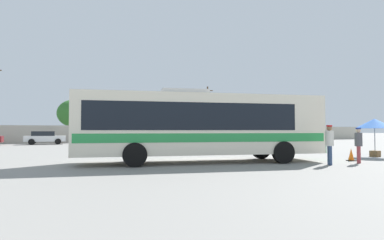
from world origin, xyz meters
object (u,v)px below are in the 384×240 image
at_px(parked_car_third_red, 103,137).
at_px(roadside_tree_midright, 118,116).
at_px(passenger_waiting_on_apron, 359,143).
at_px(traffic_cone_on_apron, 351,155).
at_px(vendor_umbrella_near_gate_blue, 375,124).
at_px(attendant_by_bus_door, 330,142).
at_px(parked_car_second_white, 45,137).
at_px(coach_bus_cream_green, 199,124).
at_px(roadside_tree_midleft, 74,113).
at_px(utility_pole_far, 208,112).

bearing_deg(parked_car_third_red, roadside_tree_midright, 71.49).
xyz_separation_m(passenger_waiting_on_apron, parked_car_third_red, (-9.81, 26.10, -0.18)).
height_order(parked_car_third_red, traffic_cone_on_apron, parked_car_third_red).
relative_size(passenger_waiting_on_apron, vendor_umbrella_near_gate_blue, 0.75).
relative_size(attendant_by_bus_door, parked_car_third_red, 0.43).
xyz_separation_m(parked_car_second_white, traffic_cone_on_apron, (16.56, -25.48, -0.46)).
xyz_separation_m(coach_bus_cream_green, traffic_cone_on_apron, (7.54, -2.00, -1.56)).
bearing_deg(attendant_by_bus_door, parked_car_second_white, 118.06).
height_order(attendant_by_bus_door, vendor_umbrella_near_gate_blue, vendor_umbrella_near_gate_blue).
xyz_separation_m(attendant_by_bus_door, parked_car_second_white, (-14.13, 26.51, -0.25)).
relative_size(roadside_tree_midleft, roadside_tree_midright, 1.10).
xyz_separation_m(attendant_by_bus_door, vendor_umbrella_near_gate_blue, (5.76, 2.35, 0.89)).
distance_m(coach_bus_cream_green, attendant_by_bus_door, 6.00).
relative_size(vendor_umbrella_near_gate_blue, utility_pole_far, 0.27).
xyz_separation_m(parked_car_third_red, roadside_tree_midleft, (-3.32, 8.56, 3.12)).
bearing_deg(attendant_by_bus_door, roadside_tree_midright, 99.10).
relative_size(vendor_umbrella_near_gate_blue, traffic_cone_on_apron, 3.51).
relative_size(attendant_by_bus_door, roadside_tree_midright, 0.34).
distance_m(utility_pole_far, traffic_cone_on_apron, 32.51).
xyz_separation_m(coach_bus_cream_green, roadside_tree_midleft, (-6.18, 31.71, 2.04)).
xyz_separation_m(vendor_umbrella_near_gate_blue, utility_pole_far, (2.41, 30.41, 2.46)).
bearing_deg(parked_car_third_red, utility_pole_far, 22.19).
relative_size(passenger_waiting_on_apron, roadside_tree_midright, 0.32).
xyz_separation_m(vendor_umbrella_near_gate_blue, roadside_tree_midright, (-11.18, 31.47, 1.69)).
bearing_deg(roadside_tree_midleft, attendant_by_bus_door, -71.99).
height_order(attendant_by_bus_door, parked_car_second_white, attendant_by_bus_door).
distance_m(roadside_tree_midleft, roadside_tree_midright, 5.96).
relative_size(utility_pole_far, roadside_tree_midleft, 1.44).
distance_m(passenger_waiting_on_apron, vendor_umbrella_near_gate_blue, 4.63).
bearing_deg(attendant_by_bus_door, utility_pole_far, 76.00).
relative_size(parked_car_second_white, utility_pole_far, 0.50).
bearing_deg(traffic_cone_on_apron, parked_car_third_red, 112.46).
distance_m(parked_car_third_red, traffic_cone_on_apron, 27.22).
bearing_deg(roadside_tree_midleft, parked_car_second_white, -109.04).
bearing_deg(roadside_tree_midleft, parked_car_third_red, -68.80).
bearing_deg(coach_bus_cream_green, roadside_tree_midleft, 101.03).
relative_size(passenger_waiting_on_apron, utility_pole_far, 0.20).
height_order(attendant_by_bus_door, roadside_tree_midleft, roadside_tree_midleft).
bearing_deg(parked_car_third_red, passenger_waiting_on_apron, -69.40).
bearing_deg(vendor_umbrella_near_gate_blue, attendant_by_bus_door, -157.78).
bearing_deg(passenger_waiting_on_apron, roadside_tree_midright, 102.13).
distance_m(coach_bus_cream_green, vendor_umbrella_near_gate_blue, 10.89).
bearing_deg(passenger_waiting_on_apron, traffic_cone_on_apron, 58.52).
bearing_deg(vendor_umbrella_near_gate_blue, coach_bus_cream_green, 176.45).
height_order(coach_bus_cream_green, passenger_waiting_on_apron, coach_bus_cream_green).
bearing_deg(vendor_umbrella_near_gate_blue, roadside_tree_midleft, 117.77).
height_order(vendor_umbrella_near_gate_blue, utility_pole_far, utility_pole_far).
bearing_deg(roadside_tree_midleft, vendor_umbrella_near_gate_blue, -62.23).
bearing_deg(traffic_cone_on_apron, utility_pole_far, 79.73).
bearing_deg(coach_bus_cream_green, vendor_umbrella_near_gate_blue, -3.55).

